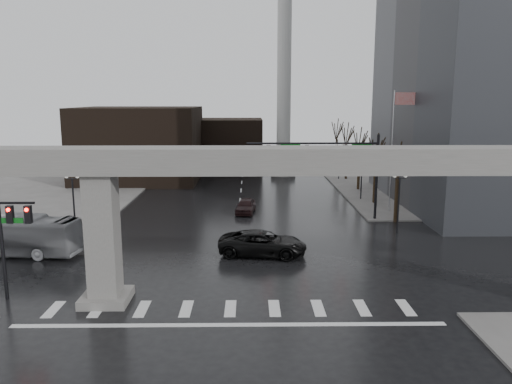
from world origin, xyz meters
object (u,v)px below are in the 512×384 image
at_px(far_car, 246,206).
at_px(city_bus, 10,235).
at_px(signal_mast_arm, 336,158).
at_px(pickup_truck, 263,243).

bearing_deg(far_car, city_bus, -135.10).
height_order(city_bus, far_car, city_bus).
bearing_deg(far_car, signal_mast_arm, -12.57).
distance_m(city_bus, far_car, 21.51).
height_order(pickup_truck, far_car, pickup_truck).
height_order(signal_mast_arm, far_car, signal_mast_arm).
relative_size(signal_mast_arm, city_bus, 1.15).
bearing_deg(pickup_truck, far_car, 13.54).
bearing_deg(signal_mast_arm, far_car, 160.03).
bearing_deg(city_bus, pickup_truck, -82.22).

